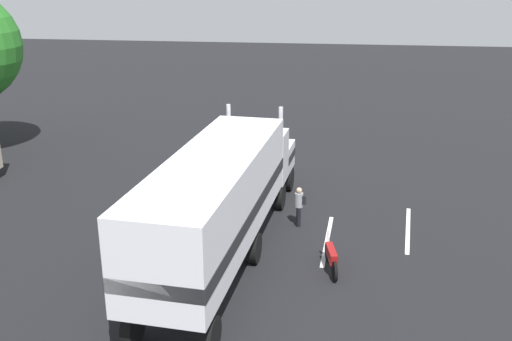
{
  "coord_description": "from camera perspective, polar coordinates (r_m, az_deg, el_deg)",
  "views": [
    {
      "loc": [
        -23.28,
        -3.65,
        9.66
      ],
      "look_at": [
        -0.29,
        -0.32,
        1.6
      ],
      "focal_mm": 40.26,
      "sensor_mm": 36.0,
      "label": 1
    }
  ],
  "objects": [
    {
      "name": "semi_truck",
      "position": [
        19.73,
        -3.2,
        -2.1
      ],
      "size": [
        14.32,
        3.67,
        4.5
      ],
      "color": "white",
      "rests_on": "ground_plane"
    },
    {
      "name": "lane_stripe_mid",
      "position": [
        23.6,
        14.86,
        -5.69
      ],
      "size": [
        4.39,
        0.66,
        0.01
      ],
      "primitive_type": "cube",
      "rotation": [
        0.0,
        0.0,
        -0.11
      ],
      "color": "silver",
      "rests_on": "ground_plane"
    },
    {
      "name": "ground_plane",
      "position": [
        25.46,
        -0.61,
        -3.16
      ],
      "size": [
        120.0,
        120.0,
        0.0
      ],
      "primitive_type": "plane",
      "color": "black"
    },
    {
      "name": "lane_stripe_near",
      "position": [
        22.14,
        7.08,
        -6.87
      ],
      "size": [
        4.4,
        0.4,
        0.01
      ],
      "primitive_type": "cube",
      "rotation": [
        0.0,
        0.0,
        -0.05
      ],
      "color": "silver",
      "rests_on": "ground_plane"
    },
    {
      "name": "motorcycle",
      "position": [
        19.9,
        7.48,
        -8.51
      ],
      "size": [
        2.09,
        0.5,
        1.12
      ],
      "color": "black",
      "rests_on": "ground_plane"
    },
    {
      "name": "person_bystander",
      "position": [
        22.89,
        4.32,
        -3.43
      ],
      "size": [
        0.34,
        0.46,
        1.63
      ],
      "color": "black",
      "rests_on": "ground_plane"
    }
  ]
}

